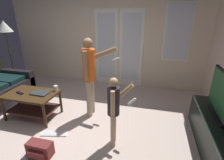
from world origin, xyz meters
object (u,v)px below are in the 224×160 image
Objects in this scene: person_adult at (90,71)px; cup_near_edge at (56,88)px; tv_stand at (215,135)px; loose_keyboard at (54,134)px; floor_lamp at (5,29)px; coffee_table at (32,100)px; backpack at (40,149)px; laptop_closed at (40,93)px; tv_remote_black at (20,93)px; person_child at (114,107)px.

person_adult is 0.77m from cup_near_edge.
tv_stand is 1.04× the size of person_adult.
floor_lamp is at bearing 143.82° from loose_keyboard.
backpack is at bearing -48.95° from coffee_table.
laptop_closed is at bearing 122.27° from backpack.
cup_near_edge reaches higher than coffee_table.
cup_near_edge is (0.22, 0.19, 0.04)m from laptop_closed.
tv_remote_black is at bearing -43.69° from floor_lamp.
floor_lamp reaches higher than tv_stand.
person_child is 10.45× the size of cup_near_edge.
coffee_table is 5.52× the size of tv_remote_black.
backpack is (0.73, -0.84, -0.26)m from coffee_table.
floor_lamp reaches higher than loose_keyboard.
person_child is at bearing -26.09° from floor_lamp.
floor_lamp is at bearing 147.29° from laptop_closed.
floor_lamp is at bearing 152.45° from cup_near_edge.
cup_near_edge is at bearing -168.40° from person_adult.
person_adult is at bearing 168.28° from tv_stand.
backpack is at bearing -42.31° from floor_lamp.
person_child is at bearing -23.82° from cup_near_edge.
tv_stand is 2.99m from laptop_closed.
person_adult reaches higher than backpack.
cup_near_edge is (-2.76, 0.30, 0.31)m from tv_stand.
backpack is at bearing -162.48° from tv_stand.
backpack is 1.20m from cup_near_edge.
cup_near_edge is (0.40, 0.22, 0.19)m from coffee_table.
tv_stand reaches higher than backpack.
coffee_table is 0.85m from loose_keyboard.
person_child is 2.40× the size of loose_keyboard.
floor_lamp is 5.30× the size of laptop_closed.
floor_lamp is 4.88× the size of backpack.
backpack is 0.78× the size of loose_keyboard.
laptop_closed is (-1.51, 0.38, -0.14)m from person_child.
person_child is 3.08× the size of backpack.
person_child is 1.21m from loose_keyboard.
coffee_table reaches higher than loose_keyboard.
loose_keyboard is at bearing -65.79° from cup_near_edge.
tv_remote_black is at bearing -161.73° from person_adult.
tv_stand is 5.05m from floor_lamp.
floor_lamp is at bearing 161.41° from person_adult.
laptop_closed is (-2.97, 0.11, 0.27)m from tv_stand.
cup_near_edge reaches higher than tv_stand.
loose_keyboard is 0.82m from laptop_closed.
person_adult is 2.83m from floor_lamp.
cup_near_edge is at bearing -27.55° from floor_lamp.
backpack is 1.28m from tv_remote_black.
cup_near_edge is (-0.27, 0.61, 0.54)m from loose_keyboard.
laptop_closed is (-0.55, 0.87, 0.41)m from backpack.
loose_keyboard is at bearing -36.18° from floor_lamp.
person_child is at bearing -169.30° from tv_stand.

